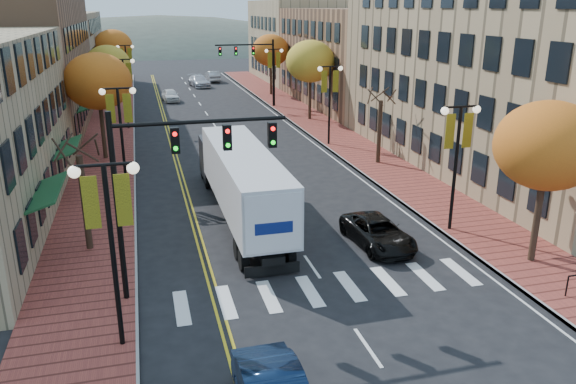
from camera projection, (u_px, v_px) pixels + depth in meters
ground at (346, 316)px, 19.58m from camera, size 200.00×200.00×0.00m
sidewalk_left at (110, 133)px, 47.20m from camera, size 4.00×85.00×0.15m
sidewalk_right at (314, 123)px, 51.56m from camera, size 4.00×85.00×0.15m
building_left_mid at (5, 66)px, 46.76m from camera, size 12.00×24.00×11.00m
building_left_far at (48, 52)px, 69.93m from camera, size 12.00×26.00×9.50m
building_right_near at (532, 51)px, 36.38m from camera, size 15.00×28.00×15.00m
building_right_mid at (372, 57)px, 61.02m from camera, size 15.00×24.00×10.00m
building_right_far at (313, 41)px, 81.04m from camera, size 15.00×20.00×11.00m
tree_left_a at (85, 203)px, 24.03m from camera, size 0.28×0.28×4.20m
tree_left_b at (98, 81)px, 37.70m from camera, size 4.48×4.48×7.21m
tree_left_c at (108, 64)px, 52.50m from camera, size 4.16×4.16×6.69m
tree_left_d at (113, 46)px, 68.84m from camera, size 4.61×4.61×7.42m
tree_right_a at (548, 146)px, 22.00m from camera, size 4.16×4.16×6.69m
tree_right_b at (379, 132)px, 37.57m from camera, size 0.28×0.28×4.20m
tree_right_c at (310, 61)px, 51.24m from camera, size 4.48×4.48×7.21m
tree_right_d at (271, 50)px, 65.96m from camera, size 4.35×4.35×7.00m
lamp_left_a at (109, 221)px, 16.41m from camera, size 1.96×0.36×6.05m
lamp_left_b at (120, 119)px, 31.09m from camera, size 1.96×0.36×6.05m
lamp_left_c at (124, 80)px, 47.60m from camera, size 1.96×0.36×6.05m
lamp_left_d at (126, 61)px, 64.12m from camera, size 1.96×0.36×6.05m
lamp_right_a at (458, 144)px, 25.55m from camera, size 1.96×0.36×6.05m
lamp_right_b at (330, 90)px, 42.06m from camera, size 1.96×0.36×6.05m
lamp_right_c at (274, 66)px, 58.58m from camera, size 1.96×0.36×6.05m
traffic_mast_near at (172, 168)px, 19.45m from camera, size 6.10×0.35×7.00m
traffic_mast_far at (255, 60)px, 57.88m from camera, size 6.10×0.34×7.00m
semi_truck at (239, 176)px, 28.07m from camera, size 2.48×14.95×3.73m
black_suv at (378, 233)px, 25.11m from camera, size 2.38×4.65×1.26m
car_far_white at (170, 95)px, 63.27m from camera, size 2.01×4.15×1.37m
car_far_silver at (199, 81)px, 74.59m from camera, size 2.81×5.46×1.51m
car_far_oncoming at (213, 77)px, 79.44m from camera, size 1.72×4.57×1.49m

